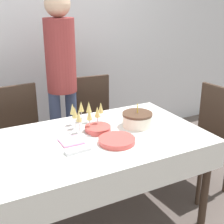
# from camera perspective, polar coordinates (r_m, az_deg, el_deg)

# --- Properties ---
(ground_plane) EXTENTS (12.00, 12.00, 0.00)m
(ground_plane) POSITION_cam_1_polar(r_m,az_deg,el_deg) (2.64, -3.03, -19.51)
(ground_plane) COLOR #564C47
(wall_back) EXTENTS (8.00, 0.05, 2.70)m
(wall_back) POSITION_cam_1_polar(r_m,az_deg,el_deg) (3.46, -14.26, 14.07)
(wall_back) COLOR silver
(wall_back) RESTS_ON ground_plane
(dining_table) EXTENTS (1.62, 0.96, 0.74)m
(dining_table) POSITION_cam_1_polar(r_m,az_deg,el_deg) (2.29, -3.33, -7.08)
(dining_table) COLOR white
(dining_table) RESTS_ON ground_plane
(dining_chair_far_left) EXTENTS (0.44, 0.44, 0.96)m
(dining_chair_far_left) POSITION_cam_1_polar(r_m,az_deg,el_deg) (2.94, -16.33, -4.01)
(dining_chair_far_left) COLOR #38281E
(dining_chair_far_left) RESTS_ON ground_plane
(dining_chair_far_right) EXTENTS (0.46, 0.46, 0.96)m
(dining_chair_far_right) POSITION_cam_1_polar(r_m,az_deg,el_deg) (3.13, -3.31, -1.60)
(dining_chair_far_right) COLOR #38281E
(dining_chair_far_right) RESTS_ON ground_plane
(dining_chair_right_end) EXTENTS (0.45, 0.45, 0.96)m
(dining_chair_right_end) POSITION_cam_1_polar(r_m,az_deg,el_deg) (2.94, 17.09, -4.03)
(dining_chair_right_end) COLOR #38281E
(dining_chair_right_end) RESTS_ON ground_plane
(birthday_cake) EXTENTS (0.23, 0.23, 0.18)m
(birthday_cake) POSITION_cam_1_polar(r_m,az_deg,el_deg) (2.43, 4.63, -1.35)
(birthday_cake) COLOR silver
(birthday_cake) RESTS_ON dining_table
(champagne_tray) EXTENTS (0.35, 0.35, 0.18)m
(champagne_tray) POSITION_cam_1_polar(r_m,az_deg,el_deg) (2.40, -4.79, -0.87)
(champagne_tray) COLOR silver
(champagne_tray) RESTS_ON dining_table
(plate_stack_main) EXTENTS (0.26, 0.26, 0.03)m
(plate_stack_main) POSITION_cam_1_polar(r_m,az_deg,el_deg) (2.16, 0.89, -5.23)
(plate_stack_main) COLOR #CC4C47
(plate_stack_main) RESTS_ON dining_table
(plate_stack_dessert) EXTENTS (0.20, 0.20, 0.04)m
(plate_stack_dessert) POSITION_cam_1_polar(r_m,az_deg,el_deg) (2.34, -2.60, -3.10)
(plate_stack_dessert) COLOR #CC4C47
(plate_stack_dessert) RESTS_ON dining_table
(cake_knife) EXTENTS (0.30, 0.07, 0.00)m
(cake_knife) POSITION_cam_1_polar(r_m,az_deg,el_deg) (2.33, 8.83, -3.95)
(cake_knife) COLOR silver
(cake_knife) RESTS_ON dining_table
(fork_pile) EXTENTS (0.17, 0.07, 0.02)m
(fork_pile) POSITION_cam_1_polar(r_m,az_deg,el_deg) (2.06, -6.33, -6.99)
(fork_pile) COLOR silver
(fork_pile) RESTS_ON dining_table
(napkin_pile) EXTENTS (0.15, 0.15, 0.01)m
(napkin_pile) POSITION_cam_1_polar(r_m,az_deg,el_deg) (2.19, -7.51, -5.32)
(napkin_pile) COLOR pink
(napkin_pile) RESTS_ON dining_table
(person_standing) EXTENTS (0.28, 0.28, 1.75)m
(person_standing) POSITION_cam_1_polar(r_m,az_deg,el_deg) (2.96, -9.29, 7.84)
(person_standing) COLOR #3F4C72
(person_standing) RESTS_ON ground_plane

